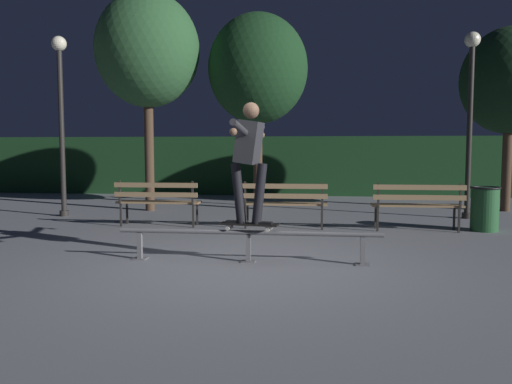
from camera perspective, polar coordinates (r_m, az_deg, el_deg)
The scene contains 14 objects.
ground_plane at distance 6.50m, azimuth -1.10°, elevation -8.21°, with size 90.00×90.00×0.00m, color slate.
hedge_backdrop at distance 16.78m, azimuth 3.88°, elevation 2.97°, with size 24.00×1.20×1.89m, color #193D1E.
grind_rail at distance 6.63m, azimuth -0.87°, elevation -5.18°, with size 3.45×0.18×0.42m.
skateboard at distance 6.60m, azimuth -0.80°, elevation -3.68°, with size 0.80×0.31×0.09m.
skateboarder at distance 6.53m, azimuth -0.78°, elevation 4.47°, with size 0.63×1.40×1.56m.
park_bench_leftmost at distance 9.84m, azimuth -10.95°, elevation -0.72°, with size 1.60×0.42×0.88m.
park_bench_left_center at distance 9.39m, azimuth 3.12°, elevation -0.90°, with size 1.60×0.42×0.88m.
park_bench_right_center at distance 9.54m, azimuth 17.66°, elevation -1.03°, with size 1.60×0.42×0.88m.
tree_far_left at distance 12.69m, azimuth -12.07°, elevation 15.22°, with size 2.45×2.45×5.15m.
tree_far_right at distance 13.56m, azimuth 26.59°, elevation 11.05°, with size 2.26×2.26×4.32m.
tree_behind_benches at distance 12.69m, azimuth 0.21°, elevation 13.57°, with size 2.42×2.42×4.75m.
lamp_post_right at distance 11.71m, azimuth 22.90°, elevation 9.38°, with size 0.32×0.32×3.90m.
lamp_post_left at distance 11.98m, azimuth -21.04°, elevation 9.32°, with size 0.32×0.32×3.90m.
trash_can at distance 10.03m, azimuth 24.26°, elevation -1.66°, with size 0.52×0.52×0.80m.
Camera 1 is at (0.88, -6.28, 1.46)m, focal length 35.69 mm.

